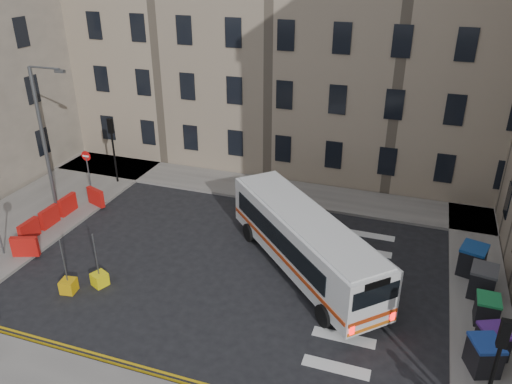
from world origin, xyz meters
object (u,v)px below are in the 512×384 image
Objects in this scene: streetlamp at (44,140)px; wheelie_bin_b at (492,342)px; wheelie_bin_d at (482,281)px; wheelie_bin_a at (484,355)px; bollard_yellow at (100,279)px; bollard_chevron at (69,286)px; wheelie_bin_c at (487,310)px; wheelie_bin_e at (472,260)px; bus at (304,240)px.

streetlamp is 6.19× the size of wheelie_bin_b.
streetlamp is at bearing -172.26° from wheelie_bin_d.
wheelie_bin_a is 2.29× the size of bollard_yellow.
bollard_yellow is 1.00× the size of bollard_chevron.
wheelie_bin_c is at bearing 12.03° from bollard_chevron.
wheelie_bin_d is at bearing 15.98° from bollard_yellow.
bollard_chevron is (-16.78, -3.58, -0.41)m from wheelie_bin_c.
streetlamp reaches higher than wheelie_bin_d.
wheelie_bin_e is (-0.13, 6.08, 0.06)m from wheelie_bin_a.
wheelie_bin_c is at bearing -67.58° from wheelie_bin_e.
wheelie_bin_a is at bearing -73.26° from wheelie_bin_e.
wheelie_bin_a reaches higher than wheelie_bin_c.
bollard_yellow is at bearing -38.45° from streetlamp.
bus is 14.89× the size of bollard_yellow.
wheelie_bin_a is at bearing -95.06° from wheelie_bin_c.
wheelie_bin_b is at bearing -87.49° from wheelie_bin_c.
streetlamp reaches higher than wheelie_bin_e.
streetlamp reaches higher than bollard_chevron.
bus is at bearing 130.80° from wheelie_bin_a.
bus is 7.58m from wheelie_bin_e.
streetlamp is 5.92× the size of wheelie_bin_a.
wheelie_bin_b is at bearing -10.53° from streetlamp.
wheelie_bin_b is 15.89m from bollard_yellow.
bollard_chevron is at bearing -47.77° from streetlamp.
wheelie_bin_c is (7.66, -1.29, -0.89)m from bus.
bus is at bearing 26.28° from bollard_yellow.
wheelie_bin_d is 16.37m from bollard_yellow.
wheelie_bin_b is at bearing 5.80° from bollard_chevron.
wheelie_bin_e is (21.66, 1.11, -3.51)m from streetlamp.
streetlamp is 8.96m from bollard_yellow.
wheelie_bin_a is 2.29× the size of bollard_chevron.
wheelie_bin_d is 1.61m from wheelie_bin_e.
wheelie_bin_a reaches higher than wheelie_bin_b.
wheelie_bin_c reaches higher than bollard_yellow.
wheelie_bin_c is 1.86× the size of bollard_yellow.
wheelie_bin_d is at bearing -62.54° from wheelie_bin_e.
wheelie_bin_a is 1.05× the size of wheelie_bin_b.
bus is at bearing 133.15° from wheelie_bin_b.
wheelie_bin_a is (21.79, -4.97, -3.57)m from streetlamp.
streetlamp is 8.84m from bollard_chevron.
bus reaches higher than wheelie_bin_c.
streetlamp is at bearing 132.04° from bus.
bollard_yellow is (-15.53, -0.00, -0.47)m from wheelie_bin_a.
wheelie_bin_d reaches higher than bollard_yellow.
bus is 10.42m from bollard_chevron.
wheelie_bin_b is 1.87m from wheelie_bin_c.
wheelie_bin_b is (0.33, 0.86, -0.04)m from wheelie_bin_a.
wheelie_bin_c is 1.78m from wheelie_bin_d.
bus is 8.39m from wheelie_bin_b.
wheelie_bin_a reaches higher than bollard_yellow.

